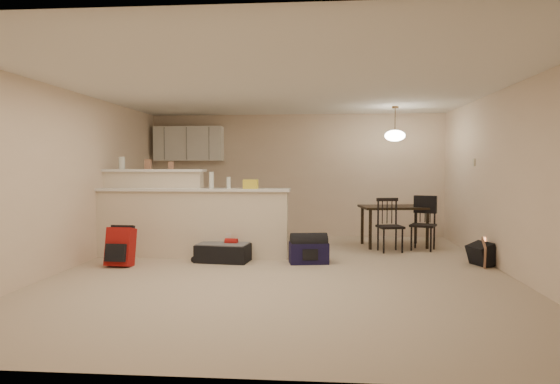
# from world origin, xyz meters

# --- Properties ---
(room) EXTENTS (7.00, 7.02, 2.50)m
(room) POSITION_xyz_m (0.00, 0.00, 1.25)
(room) COLOR #C0AD94
(room) RESTS_ON ground
(breakfast_bar) EXTENTS (3.08, 0.58, 1.39)m
(breakfast_bar) POSITION_xyz_m (-1.76, 0.98, 0.61)
(breakfast_bar) COLOR beige
(breakfast_bar) RESTS_ON ground
(upper_cabinets) EXTENTS (1.40, 0.34, 0.70)m
(upper_cabinets) POSITION_xyz_m (-2.20, 3.32, 1.90)
(upper_cabinets) COLOR white
(upper_cabinets) RESTS_ON room
(kitchen_counter) EXTENTS (1.80, 0.60, 0.90)m
(kitchen_counter) POSITION_xyz_m (-2.00, 3.19, 0.45)
(kitchen_counter) COLOR white
(kitchen_counter) RESTS_ON ground
(thermostat) EXTENTS (0.02, 0.12, 0.12)m
(thermostat) POSITION_xyz_m (2.98, 1.55, 1.50)
(thermostat) COLOR beige
(thermostat) RESTS_ON room
(jar) EXTENTS (0.10, 0.10, 0.20)m
(jar) POSITION_xyz_m (-2.72, 1.12, 1.49)
(jar) COLOR silver
(jar) RESTS_ON breakfast_bar
(cereal_box) EXTENTS (0.10, 0.07, 0.16)m
(cereal_box) POSITION_xyz_m (-2.29, 1.12, 1.47)
(cereal_box) COLOR #95664D
(cereal_box) RESTS_ON breakfast_bar
(small_box) EXTENTS (0.08, 0.06, 0.12)m
(small_box) POSITION_xyz_m (-1.90, 1.12, 1.45)
(small_box) COLOR #95664D
(small_box) RESTS_ON breakfast_bar
(bottle_a) EXTENTS (0.07, 0.07, 0.26)m
(bottle_a) POSITION_xyz_m (-1.19, 0.90, 1.22)
(bottle_a) COLOR silver
(bottle_a) RESTS_ON breakfast_bar
(bottle_b) EXTENTS (0.06, 0.06, 0.18)m
(bottle_b) POSITION_xyz_m (-0.92, 0.90, 1.18)
(bottle_b) COLOR silver
(bottle_b) RESTS_ON breakfast_bar
(bag_lump) EXTENTS (0.22, 0.18, 0.14)m
(bag_lump) POSITION_xyz_m (-0.57, 0.90, 1.16)
(bag_lump) COLOR #95664D
(bag_lump) RESTS_ON breakfast_bar
(dining_table) EXTENTS (1.26, 0.93, 0.73)m
(dining_table) POSITION_xyz_m (1.82, 2.26, 0.64)
(dining_table) COLOR black
(dining_table) RESTS_ON ground
(pendant_lamp) EXTENTS (0.36, 0.36, 0.62)m
(pendant_lamp) POSITION_xyz_m (1.82, 2.26, 1.99)
(pendant_lamp) COLOR brown
(pendant_lamp) RESTS_ON room
(dining_chair_near) EXTENTS (0.46, 0.45, 0.90)m
(dining_chair_near) POSITION_xyz_m (1.68, 1.67, 0.45)
(dining_chair_near) COLOR black
(dining_chair_near) RESTS_ON ground
(dining_chair_far) EXTENTS (0.51, 0.50, 0.91)m
(dining_chair_far) POSITION_xyz_m (2.26, 1.89, 0.45)
(dining_chair_far) COLOR black
(dining_chair_far) RESTS_ON ground
(suitcase) EXTENTS (0.83, 0.59, 0.26)m
(suitcase) POSITION_xyz_m (-0.95, 0.61, 0.13)
(suitcase) COLOR black
(suitcase) RESTS_ON ground
(red_backpack) EXTENTS (0.38, 0.25, 0.55)m
(red_backpack) POSITION_xyz_m (-2.36, 0.14, 0.28)
(red_backpack) COLOR #A61512
(red_backpack) RESTS_ON ground
(navy_duffel) EXTENTS (0.61, 0.40, 0.31)m
(navy_duffel) POSITION_xyz_m (0.34, 0.56, 0.15)
(navy_duffel) COLOR #141135
(navy_duffel) RESTS_ON ground
(black_daypack) EXTENTS (0.37, 0.42, 0.31)m
(black_daypack) POSITION_xyz_m (2.85, 0.61, 0.16)
(black_daypack) COLOR black
(black_daypack) RESTS_ON ground
(cardboard_sheet) EXTENTS (0.12, 0.47, 0.36)m
(cardboard_sheet) POSITION_xyz_m (2.85, 0.55, 0.18)
(cardboard_sheet) COLOR #95664D
(cardboard_sheet) RESTS_ON ground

